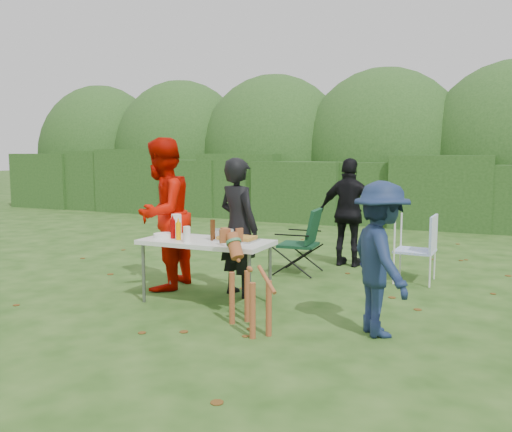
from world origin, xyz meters
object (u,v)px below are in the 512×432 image
at_px(camping_chair, 298,241).
at_px(beer_bottle, 213,230).
at_px(person_cook, 238,227).
at_px(person_red_jacket, 162,214).
at_px(ketchup_bottle, 173,229).
at_px(lawn_chair, 415,248).
at_px(mustard_bottle, 178,231).
at_px(dog, 250,284).
at_px(paper_towel_roll, 176,225).
at_px(person_black_puffy, 350,212).
at_px(child, 381,259).
at_px(folding_table, 206,245).

distance_m(camping_chair, beer_bottle, 1.95).
bearing_deg(person_cook, person_red_jacket, 29.37).
bearing_deg(ketchup_bottle, beer_bottle, 7.19).
height_order(lawn_chair, mustard_bottle, mustard_bottle).
height_order(lawn_chair, ketchup_bottle, ketchup_bottle).
xyz_separation_m(dog, ketchup_bottle, (-1.28, 0.60, 0.39)).
bearing_deg(ketchup_bottle, paper_towel_roll, 112.02).
distance_m(person_black_puffy, child, 3.17).
bearing_deg(mustard_bottle, child, -3.67).
bearing_deg(lawn_chair, dog, 69.24).
xyz_separation_m(lawn_chair, paper_towel_roll, (-2.54, -1.92, 0.41)).
bearing_deg(lawn_chair, beer_bottle, 49.14).
bearing_deg(dog, child, -122.08).
height_order(person_cook, camping_chair, person_cook).
bearing_deg(lawn_chair, paper_towel_roll, 39.68).
height_order(camping_chair, ketchup_bottle, ketchup_bottle).
xyz_separation_m(folding_table, ketchup_bottle, (-0.41, -0.06, 0.16)).
bearing_deg(beer_bottle, paper_towel_roll, 165.92).
relative_size(child, camping_chair, 1.55).
bearing_deg(lawn_chair, camping_chair, 9.20).
bearing_deg(mustard_bottle, person_cook, 50.32).
bearing_deg(child, paper_towel_roll, 46.00).
xyz_separation_m(child, camping_chair, (-1.61, 2.15, -0.26)).
relative_size(folding_table, lawn_chair, 1.62).
relative_size(lawn_chair, paper_towel_roll, 3.55).
distance_m(folding_table, mustard_bottle, 0.36).
height_order(person_black_puffy, beer_bottle, person_black_puffy).
xyz_separation_m(person_red_jacket, child, (2.90, -0.63, -0.22)).
height_order(mustard_bottle, beer_bottle, beer_bottle).
distance_m(person_red_jacket, dog, 2.05).
height_order(dog, mustard_bottle, mustard_bottle).
bearing_deg(person_black_puffy, mustard_bottle, 69.28).
height_order(folding_table, person_cook, person_cook).
xyz_separation_m(person_red_jacket, camping_chair, (1.29, 1.52, -0.49)).
height_order(child, mustard_bottle, child).
distance_m(person_black_puffy, beer_bottle, 2.85).
height_order(folding_table, person_red_jacket, person_red_jacket).
distance_m(person_cook, mustard_bottle, 0.76).
bearing_deg(person_black_puffy, folding_table, 73.76).
height_order(child, beer_bottle, child).
height_order(person_cook, child, person_cook).
bearing_deg(paper_towel_roll, ketchup_bottle, -67.98).
relative_size(person_black_puffy, mustard_bottle, 8.28).
distance_m(person_cook, person_red_jacket, 1.04).
distance_m(person_cook, dog, 1.37).
xyz_separation_m(person_black_puffy, camping_chair, (-0.53, -0.83, -0.35)).
height_order(person_cook, mustard_bottle, person_cook).
relative_size(person_red_jacket, child, 1.30).
relative_size(folding_table, beer_bottle, 6.25).
bearing_deg(ketchup_bottle, camping_chair, 66.32).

